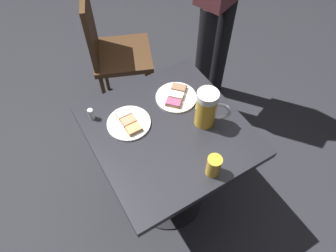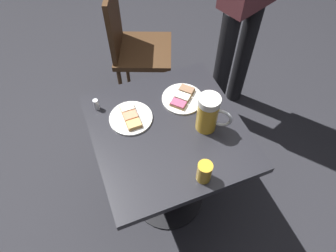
# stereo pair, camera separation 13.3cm
# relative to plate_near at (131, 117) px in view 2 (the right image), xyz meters

# --- Properties ---
(ground_plane) EXTENTS (6.00, 6.00, 0.00)m
(ground_plane) POSITION_rel_plate_near_xyz_m (0.11, 0.14, -0.74)
(ground_plane) COLOR #28282D
(cafe_table) EXTENTS (0.69, 0.67, 0.73)m
(cafe_table) POSITION_rel_plate_near_xyz_m (0.11, 0.14, -0.19)
(cafe_table) COLOR black
(cafe_table) RESTS_ON ground_plane
(plate_near) EXTENTS (0.20, 0.20, 0.03)m
(plate_near) POSITION_rel_plate_near_xyz_m (0.00, 0.00, 0.00)
(plate_near) COLOR white
(plate_near) RESTS_ON cafe_table
(plate_far) EXTENTS (0.20, 0.20, 0.03)m
(plate_far) POSITION_rel_plate_near_xyz_m (-0.02, 0.27, 0.00)
(plate_far) COLOR white
(plate_far) RESTS_ON cafe_table
(beer_mug) EXTENTS (0.12, 0.13, 0.19)m
(beer_mug) POSITION_rel_plate_near_xyz_m (0.17, 0.30, 0.08)
(beer_mug) COLOR gold
(beer_mug) RESTS_ON cafe_table
(beer_glass_small) EXTENTS (0.06, 0.06, 0.10)m
(beer_glass_small) POSITION_rel_plate_near_xyz_m (0.39, 0.18, 0.04)
(beer_glass_small) COLOR gold
(beer_glass_small) RESTS_ON cafe_table
(salt_shaker) EXTENTS (0.03, 0.03, 0.06)m
(salt_shaker) POSITION_rel_plate_near_xyz_m (-0.12, -0.13, 0.02)
(salt_shaker) COLOR silver
(salt_shaker) RESTS_ON cafe_table
(cafe_chair) EXTENTS (0.49, 0.49, 0.91)m
(cafe_chair) POSITION_rel_plate_near_xyz_m (-0.76, 0.23, -0.21)
(cafe_chair) COLOR #472D19
(cafe_chair) RESTS_ON ground_plane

